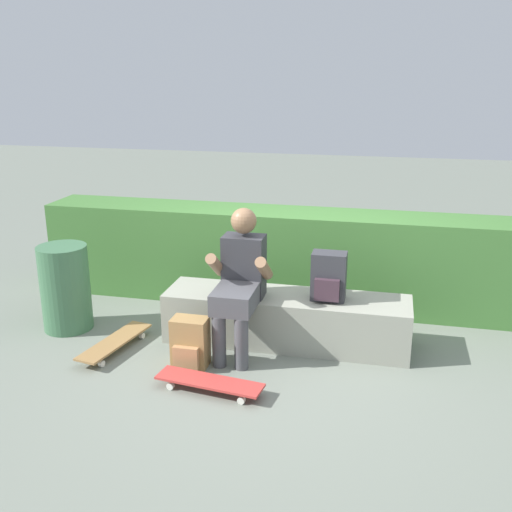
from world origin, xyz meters
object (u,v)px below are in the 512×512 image
object	(u,v)px
bench_main	(286,319)
person_skater	(240,278)
backpack_on_ground	(190,343)
trash_bin	(65,288)
skateboard_beside_bench	(115,342)
backpack_on_bench	(329,277)
skateboard_near_person	(209,382)

from	to	relation	value
bench_main	person_skater	size ratio (longest dim) A/B	1.75
bench_main	backpack_on_ground	size ratio (longest dim) A/B	5.16
trash_bin	person_skater	bearing A→B (deg)	-2.73
bench_main	trash_bin	world-z (taller)	trash_bin
skateboard_beside_bench	backpack_on_bench	bearing A→B (deg)	15.13
skateboard_near_person	skateboard_beside_bench	bearing A→B (deg)	154.52
bench_main	backpack_on_bench	bearing A→B (deg)	-1.56
skateboard_beside_bench	backpack_on_bench	world-z (taller)	backpack_on_bench
bench_main	skateboard_beside_bench	xyz separation A→B (m)	(-1.36, -0.47, -0.14)
person_skater	backpack_on_ground	world-z (taller)	person_skater
skateboard_beside_bench	backpack_on_bench	distance (m)	1.85
skateboard_near_person	bench_main	bearing A→B (deg)	66.84
skateboard_near_person	backpack_on_bench	distance (m)	1.31
person_skater	backpack_on_bench	bearing A→B (deg)	16.90
skateboard_near_person	backpack_on_ground	world-z (taller)	backpack_on_ground
skateboard_beside_bench	person_skater	bearing A→B (deg)	13.90
backpack_on_bench	backpack_on_ground	size ratio (longest dim) A/B	1.00
skateboard_beside_bench	trash_bin	xyz separation A→B (m)	(-0.61, 0.33, 0.31)
person_skater	backpack_on_ground	bearing A→B (deg)	-130.47
backpack_on_bench	trash_bin	size ratio (longest dim) A/B	0.52
bench_main	backpack_on_ground	world-z (taller)	bench_main
person_skater	trash_bin	bearing A→B (deg)	177.27
backpack_on_bench	backpack_on_ground	bearing A→B (deg)	-150.16
bench_main	skateboard_beside_bench	distance (m)	1.45
skateboard_beside_bench	backpack_on_ground	world-z (taller)	backpack_on_ground
backpack_on_bench	trash_bin	distance (m)	2.34
skateboard_beside_bench	bench_main	bearing A→B (deg)	19.10
backpack_on_ground	bench_main	bearing A→B (deg)	41.65
bench_main	backpack_on_bench	xyz separation A→B (m)	(0.35, -0.01, 0.41)
skateboard_beside_bench	backpack_on_ground	xyz separation A→B (m)	(0.70, -0.12, 0.12)
person_skater	trash_bin	world-z (taller)	person_skater
bench_main	skateboard_near_person	world-z (taller)	bench_main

